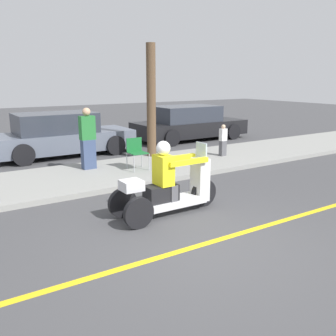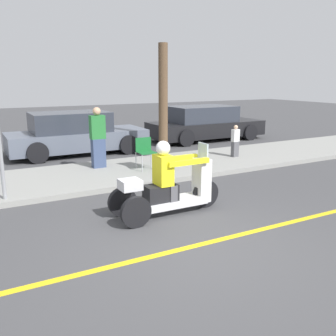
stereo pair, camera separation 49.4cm
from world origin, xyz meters
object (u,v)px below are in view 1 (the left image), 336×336
(spectator_near_curb, at_px, (88,140))
(tree_trunk, at_px, (151,101))
(parked_car_lot_center, at_px, (61,135))
(spectator_with_child, at_px, (223,141))
(folding_chair_set_back, at_px, (136,150))
(parked_car_lot_far, at_px, (188,124))
(motorcycle_trike, at_px, (168,188))

(spectator_near_curb, distance_m, tree_trunk, 2.51)
(parked_car_lot_center, height_order, tree_trunk, tree_trunk)
(spectator_with_child, bearing_deg, spectator_near_curb, 171.23)
(folding_chair_set_back, bearing_deg, parked_car_lot_center, 105.54)
(spectator_with_child, bearing_deg, folding_chair_set_back, -178.56)
(parked_car_lot_far, height_order, parked_car_lot_center, parked_car_lot_center)
(parked_car_lot_center, xyz_separation_m, tree_trunk, (2.17, -2.14, 1.14))
(spectator_with_child, xyz_separation_m, parked_car_lot_center, (-4.03, 3.34, 0.08))
(parked_car_lot_far, height_order, tree_trunk, tree_trunk)
(parked_car_lot_far, distance_m, parked_car_lot_center, 5.43)
(parked_car_lot_far, bearing_deg, spectator_with_child, -110.27)
(motorcycle_trike, relative_size, tree_trunk, 0.64)
(spectator_near_curb, relative_size, folding_chair_set_back, 1.98)
(parked_car_lot_far, bearing_deg, motorcycle_trike, -128.25)
(motorcycle_trike, distance_m, spectator_with_child, 5.12)
(folding_chair_set_back, height_order, parked_car_lot_far, parked_car_lot_far)
(folding_chair_set_back, height_order, parked_car_lot_center, parked_car_lot_center)
(motorcycle_trike, distance_m, spectator_near_curb, 3.80)
(spectator_near_curb, relative_size, parked_car_lot_center, 0.36)
(parked_car_lot_center, bearing_deg, parked_car_lot_far, 4.30)
(spectator_with_child, distance_m, parked_car_lot_center, 5.24)
(spectator_near_curb, height_order, parked_car_lot_center, spectator_near_curb)
(spectator_with_child, relative_size, tree_trunk, 0.29)
(folding_chair_set_back, bearing_deg, tree_trunk, 46.31)
(parked_car_lot_center, bearing_deg, spectator_near_curb, -92.23)
(motorcycle_trike, xyz_separation_m, folding_chair_set_back, (0.96, 3.06, 0.12))
(motorcycle_trike, height_order, tree_trunk, tree_trunk)
(tree_trunk, bearing_deg, spectator_near_curb, -166.15)
(spectator_near_curb, bearing_deg, parked_car_lot_far, 29.39)
(motorcycle_trike, relative_size, folding_chair_set_back, 2.65)
(motorcycle_trike, xyz_separation_m, spectator_near_curb, (-0.09, 3.78, 0.40))
(spectator_near_curb, xyz_separation_m, tree_trunk, (2.28, 0.56, 0.90))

